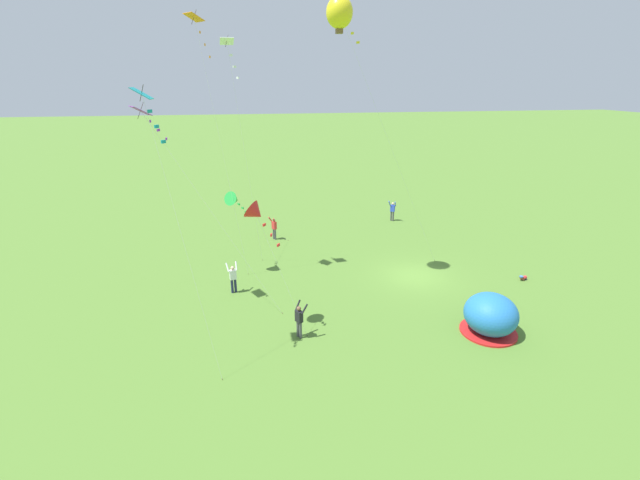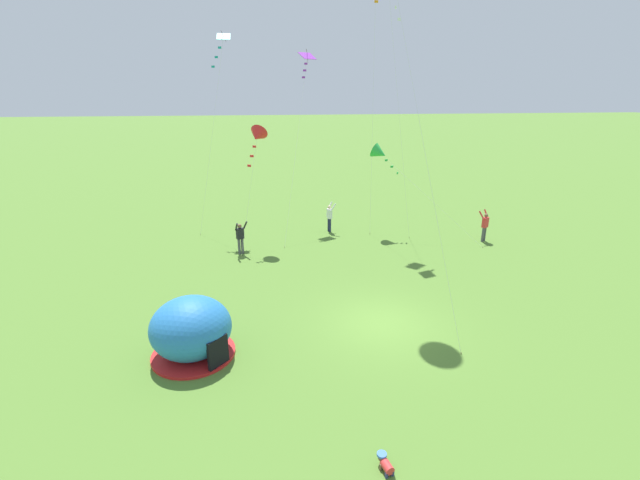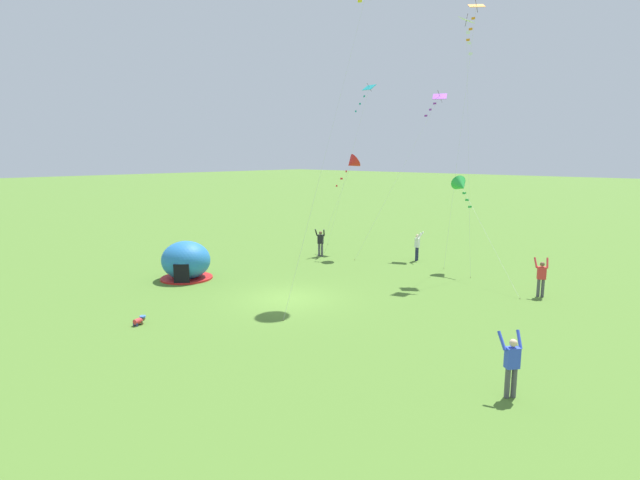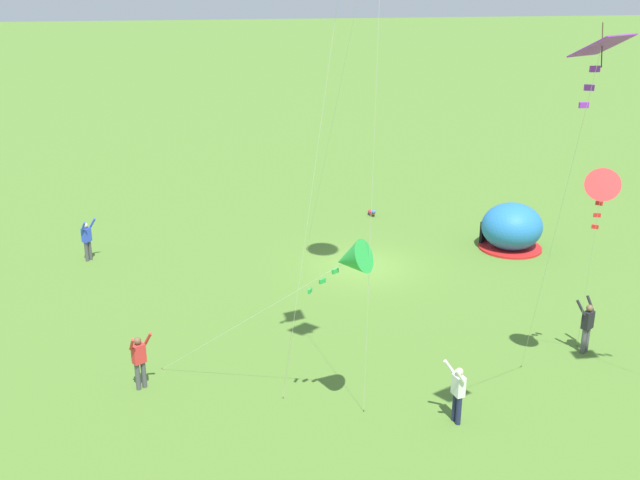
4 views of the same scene
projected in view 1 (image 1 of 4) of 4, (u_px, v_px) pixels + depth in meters
ground_plane at (415, 276)px, 27.95m from camera, size 300.00×300.00×0.00m
popup_tent at (491, 315)px, 21.40m from camera, size 2.81×2.81×2.10m
toddler_crawling at (523, 278)px, 27.36m from camera, size 0.34×0.55×0.32m
person_flying_kite at (392, 210)px, 38.76m from camera, size 0.68×0.72×1.89m
person_strolling at (274, 228)px, 34.17m from camera, size 0.72×0.67×1.89m
person_arms_raised at (233, 277)px, 25.51m from camera, size 0.56×0.69×1.89m
person_center_field at (299, 319)px, 21.00m from camera, size 0.72×0.65×1.89m
kite_orange at (197, 29)px, 23.07m from camera, size 1.19×2.60×15.57m
kite_green at (234, 200)px, 26.95m from camera, size 6.00×4.59×5.56m
kite_yellow at (340, 13)px, 22.34m from camera, size 2.21×8.24×16.16m
kite_white at (230, 54)px, 24.14m from camera, size 2.08×1.83×14.41m
kite_red at (256, 213)px, 19.96m from camera, size 1.85×2.91×6.80m
kite_purple at (146, 118)px, 20.75m from camera, size 2.75×6.94×11.05m
kite_teal at (147, 107)px, 15.91m from camera, size 2.54×2.46×11.88m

